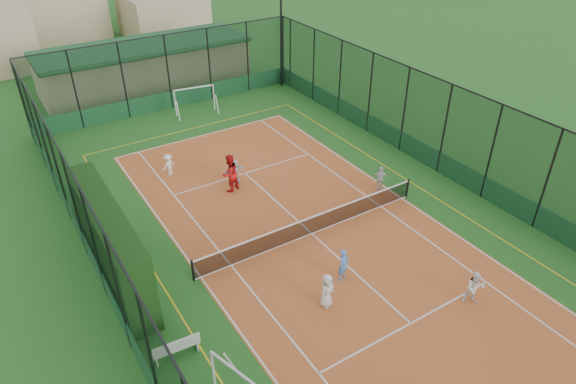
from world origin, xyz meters
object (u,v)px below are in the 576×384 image
Objects in this scene: child_far_right at (380,179)px; child_near_mid at (343,265)px; white_bench at (176,346)px; child_near_left at (327,291)px; clubhouse at (145,65)px; child_far_back at (235,172)px; floodlight_ne at (281,30)px; futsal_goal_far at (195,100)px; coach at (230,173)px; child_near_right at (475,288)px; child_far_left at (169,165)px.

child_near_mid is at bearing 69.99° from child_far_right.
child_near_left is at bearing -3.26° from white_bench.
child_near_left is at bearing 68.73° from child_far_right.
child_far_right is (5.03, -20.80, -0.88)m from clubhouse.
child_far_back is (1.18, 9.73, -0.04)m from child_near_left.
floodlight_ne is 14.81m from child_far_back.
coach is at bearing -95.15° from futsal_goal_far.
floodlight_ne reaches higher than child_near_mid.
coach is at bearing 143.57° from child_near_right.
child_near_right is at bearing 106.70° from child_far_right.
floodlight_ne is at bearing -151.27° from coach.
white_bench is 20.55m from futsal_goal_far.
white_bench is 11.31m from child_far_back.
floodlight_ne is 16.18m from child_far_right.
child_near_mid is 1.04× the size of child_far_right.
child_near_left is at bearing 66.44° from coach.
child_near_right reaches higher than child_far_right.
floodlight_ne is at bearing 17.94° from futsal_goal_far.
coach reaches higher than child_far_left.
floodlight_ne is 24.39m from child_near_right.
floodlight_ne reaches higher than child_far_left.
white_bench is at bearing -129.63° from floodlight_ne.
floodlight_ne is at bearing -136.58° from child_far_back.
futsal_goal_far reaches higher than child_far_left.
child_near_right is 1.18× the size of child_far_left.
floodlight_ne reaches higher than futsal_goal_far.
child_near_left is (-2.07, -25.97, -0.84)m from clubhouse.
child_near_left reaches higher than child_near_mid.
white_bench is at bearing 46.97° from child_far_back.
child_near_left is 1.02× the size of child_near_mid.
child_far_back is at bearing -92.68° from futsal_goal_far.
child_near_right is 1.06× the size of child_far_right.
floodlight_ne is 3.02× the size of futsal_goal_far.
child_near_right is (3.37, -3.71, 0.01)m from child_near_mid.
clubhouse is at bearing 64.45° from child_near_left.
futsal_goal_far is 1.98× the size of child_far_back.
child_near_mid is at bearing -86.53° from futsal_goal_far.
child_far_back reaches higher than child_far_left.
floodlight_ne is 5.69× the size of child_near_left.
white_bench is at bearing -164.44° from child_near_right.
futsal_goal_far is at bearing 59.91° from child_near_left.
child_far_right is at bearing 16.21° from child_near_mid.
white_bench is 10.63m from coach.
child_far_right is 0.99× the size of child_far_back.
child_far_right is at bearing 23.33° from white_bench.
floodlight_ne is at bearing 54.76° from white_bench.
child_far_right is at bearing -103.06° from floodlight_ne.
child_far_right is at bearing 128.00° from coach.
clubhouse is 6.76m from futsal_goal_far.
child_far_back is at bearing 113.74° from child_far_left.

